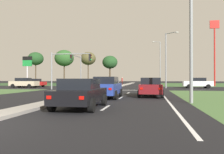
% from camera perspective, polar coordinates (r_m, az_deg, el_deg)
% --- Properties ---
extents(ground_plane, '(200.00, 200.00, 0.00)m').
position_cam_1_polar(ground_plane, '(36.00, 0.48, -2.77)').
color(ground_plane, black).
extents(grass_verge_far_left, '(35.00, 35.00, 0.01)m').
position_cam_1_polar(grass_verge_far_left, '(67.65, -17.88, -1.66)').
color(grass_verge_far_left, '#2D4C28').
rests_on(grass_verge_far_left, ground).
extents(median_island_near, '(1.20, 22.00, 0.14)m').
position_cam_1_polar(median_island_near, '(17.52, -9.43, -4.99)').
color(median_island_near, gray).
rests_on(median_island_near, ground).
extents(median_island_far, '(1.20, 36.00, 0.14)m').
position_cam_1_polar(median_island_far, '(60.80, 4.21, -1.76)').
color(median_island_far, '#ADA89E').
rests_on(median_island_far, ground).
extents(lane_dash_near, '(0.14, 2.00, 0.01)m').
position_cam_1_polar(lane_dash_near, '(11.34, -1.63, -7.81)').
color(lane_dash_near, silver).
rests_on(lane_dash_near, ground).
extents(lane_dash_second, '(0.14, 2.00, 0.01)m').
position_cam_1_polar(lane_dash_second, '(17.24, 2.27, -5.29)').
color(lane_dash_second, silver).
rests_on(lane_dash_second, ground).
extents(lane_dash_third, '(0.14, 2.00, 0.01)m').
position_cam_1_polar(lane_dash_third, '(23.18, 4.16, -4.04)').
color(lane_dash_third, silver).
rests_on(lane_dash_third, ground).
extents(edge_line_right, '(0.14, 24.00, 0.01)m').
position_cam_1_polar(edge_line_right, '(17.61, 13.39, -5.17)').
color(edge_line_right, silver).
rests_on(edge_line_right, ground).
extents(stop_bar_near, '(6.40, 0.50, 0.01)m').
position_cam_1_polar(stop_bar_near, '(28.61, 5.80, -3.36)').
color(stop_bar_near, silver).
rests_on(stop_bar_near, ground).
extents(crosswalk_bar_near, '(0.70, 2.80, 0.01)m').
position_cam_1_polar(crosswalk_bar_near, '(32.67, -12.16, -2.99)').
color(crosswalk_bar_near, silver).
rests_on(crosswalk_bar_near, ground).
extents(crosswalk_bar_second, '(0.70, 2.80, 0.01)m').
position_cam_1_polar(crosswalk_bar_second, '(32.26, -10.26, -3.03)').
color(crosswalk_bar_second, silver).
rests_on(crosswalk_bar_second, ground).
extents(crosswalk_bar_third, '(0.70, 2.80, 0.01)m').
position_cam_1_polar(crosswalk_bar_third, '(31.89, -8.31, -3.06)').
color(crosswalk_bar_third, silver).
rests_on(crosswalk_bar_third, ground).
extents(crosswalk_bar_fourth, '(0.70, 2.80, 0.01)m').
position_cam_1_polar(crosswalk_bar_fourth, '(31.55, -6.32, -3.09)').
color(crosswalk_bar_fourth, silver).
rests_on(crosswalk_bar_fourth, ground).
extents(crosswalk_bar_fifth, '(0.70, 2.80, 0.01)m').
position_cam_1_polar(crosswalk_bar_fifth, '(31.26, -4.29, -3.11)').
color(crosswalk_bar_fifth, silver).
rests_on(crosswalk_bar_fifth, ground).
extents(crosswalk_bar_sixth, '(0.70, 2.80, 0.01)m').
position_cam_1_polar(crosswalk_bar_sixth, '(31.00, -2.23, -3.14)').
color(crosswalk_bar_sixth, silver).
rests_on(crosswalk_bar_sixth, ground).
extents(car_beige_near, '(4.54, 2.03, 1.60)m').
position_cam_1_polar(car_beige_near, '(39.47, -21.47, -1.35)').
color(car_beige_near, '#BCAD8E').
rests_on(car_beige_near, ground).
extents(car_white_second, '(4.40, 2.02, 1.62)m').
position_cam_1_polar(car_white_second, '(37.27, 20.92, -1.40)').
color(car_white_second, silver).
rests_on(car_white_second, ground).
extents(car_grey_third, '(2.01, 4.61, 1.62)m').
position_cam_1_polar(car_grey_third, '(50.61, 0.57, -1.17)').
color(car_grey_third, slate).
rests_on(car_grey_third, ground).
extents(car_maroon_fourth, '(1.96, 4.48, 1.54)m').
position_cam_1_polar(car_maroon_fourth, '(18.69, 9.77, -2.49)').
color(car_maroon_fourth, maroon).
rests_on(car_maroon_fourth, ground).
extents(car_red_fifth, '(4.35, 2.05, 1.46)m').
position_cam_1_polar(car_red_fifth, '(42.71, -19.30, -1.37)').
color(car_red_fifth, '#A31919').
rests_on(car_red_fifth, ground).
extents(car_blue_sixth, '(1.98, 4.49, 1.61)m').
position_cam_1_polar(car_blue_sixth, '(17.09, -1.39, -2.59)').
color(car_blue_sixth, navy).
rests_on(car_blue_sixth, ground).
extents(car_black_seventh, '(2.04, 4.18, 1.47)m').
position_cam_1_polar(car_black_seventh, '(11.20, -8.01, -4.05)').
color(car_black_seventh, black).
rests_on(car_black_seventh, ground).
extents(traffic_signal_far_left, '(0.32, 5.83, 5.86)m').
position_cam_1_polar(traffic_signal_far_left, '(42.23, -8.79, 3.14)').
color(traffic_signal_far_left, gray).
rests_on(traffic_signal_far_left, ground).
extents(traffic_signal_near_left, '(5.76, 0.32, 5.08)m').
position_cam_1_polar(traffic_signal_near_left, '(31.03, -11.33, 3.48)').
color(traffic_signal_near_left, gray).
rests_on(traffic_signal_near_left, ground).
extents(street_lamp_near, '(0.56, 1.87, 8.22)m').
position_cam_1_polar(street_lamp_near, '(14.36, 19.56, 12.25)').
color(street_lamp_near, gray).
rests_on(street_lamp_near, ground).
extents(street_lamp_second, '(1.85, 1.65, 8.46)m').
position_cam_1_polar(street_lamp_second, '(35.39, 13.80, 4.93)').
color(street_lamp_second, gray).
rests_on(street_lamp_second, ground).
extents(street_lamp_third, '(2.04, 1.50, 10.24)m').
position_cam_1_polar(street_lamp_third, '(54.29, 12.00, 4.02)').
color(street_lamp_third, gray).
rests_on(street_lamp_third, ground).
extents(pedestrian_at_median, '(0.34, 0.34, 1.67)m').
position_cam_1_polar(pedestrian_at_median, '(48.28, 2.59, -0.82)').
color(pedestrian_at_median, maroon).
rests_on(pedestrian_at_median, median_island_far).
extents(fastfood_pole_sign, '(1.80, 0.40, 13.21)m').
position_cam_1_polar(fastfood_pole_sign, '(50.24, 24.61, 8.81)').
color(fastfood_pole_sign, red).
rests_on(fastfood_pole_sign, ground).
extents(fuel_price_totem, '(1.80, 0.24, 5.59)m').
position_cam_1_polar(fuel_price_totem, '(44.37, -20.72, 2.96)').
color(fuel_price_totem, silver).
rests_on(fuel_price_totem, ground).
extents(treeline_near, '(4.54, 4.54, 9.37)m').
position_cam_1_polar(treeline_near, '(70.50, -18.81, 4.41)').
color(treeline_near, '#423323').
rests_on(treeline_near, ground).
extents(treeline_second, '(5.47, 5.47, 9.73)m').
position_cam_1_polar(treeline_second, '(66.07, -12.04, 4.70)').
color(treeline_second, '#423323').
rests_on(treeline_second, ground).
extents(treeline_third, '(4.61, 4.61, 9.57)m').
position_cam_1_polar(treeline_third, '(68.54, -6.07, 4.68)').
color(treeline_third, '#423323').
rests_on(treeline_third, ground).
extents(treeline_fourth, '(4.48, 4.48, 8.26)m').
position_cam_1_polar(treeline_fourth, '(66.23, -0.53, 3.75)').
color(treeline_fourth, '#423323').
rests_on(treeline_fourth, ground).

